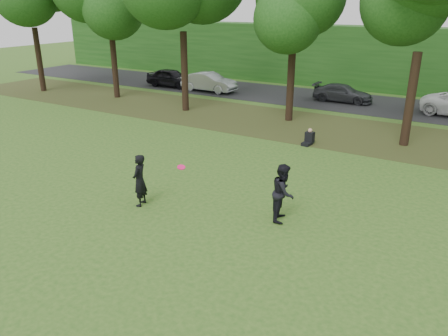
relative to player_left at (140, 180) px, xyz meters
name	(u,v)px	position (x,y,z in m)	size (l,w,h in m)	color
ground	(207,224)	(2.82, -0.03, -0.95)	(120.00, 120.00, 0.00)	#2A561B
leaf_litter	(331,130)	(2.82, 12.97, -0.94)	(60.00, 7.00, 0.01)	#473219
street	(367,104)	(2.82, 20.97, -0.94)	(70.00, 7.00, 0.02)	black
far_hedge	(389,59)	(2.82, 26.97, 1.55)	(70.00, 3.00, 5.00)	#1A4714
player_left	(140,180)	(0.00, 0.00, 0.00)	(0.69, 0.45, 1.90)	black
player_right	(283,192)	(4.80, 1.58, 0.03)	(0.95, 0.74, 1.96)	black
parked_cars	(360,96)	(2.55, 19.88, -0.20)	(37.32, 3.54, 1.54)	black
frisbee	(181,167)	(1.67, 0.24, 0.75)	(0.27, 0.29, 0.14)	#F91466
seated_person	(309,139)	(2.62, 9.86, -0.64)	(0.48, 0.77, 0.83)	black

